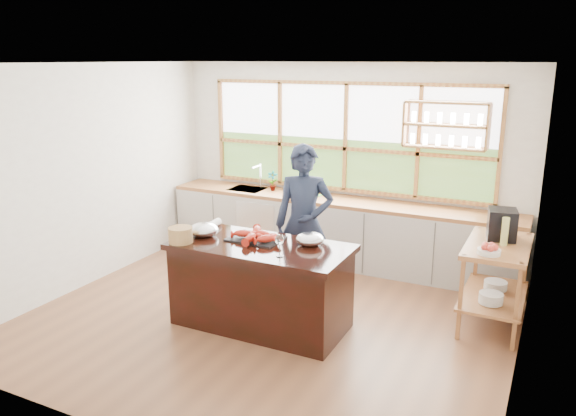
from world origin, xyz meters
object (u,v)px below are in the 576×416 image
Objects in this scene: espresso_machine at (502,224)px; cook at (304,224)px; wicker_basket at (181,235)px; island at (261,285)px.

cook is at bearing -177.84° from espresso_machine.
espresso_machine is at bearing 28.18° from wicker_basket.
wicker_basket is (-0.89, -1.13, 0.07)m from cook.
island is at bearing 21.58° from wicker_basket.
wicker_basket is (-0.77, -0.31, 0.53)m from island.
cook is 5.68× the size of espresso_machine.
island is 7.34× the size of wicker_basket.
espresso_machine is 1.28× the size of wicker_basket.
espresso_machine is at bearing 30.34° from island.
cook is (0.12, 0.82, 0.46)m from island.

